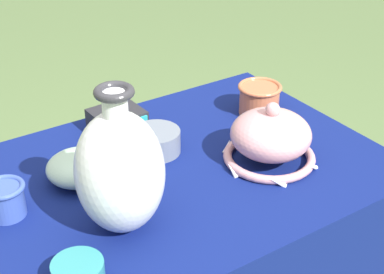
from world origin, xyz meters
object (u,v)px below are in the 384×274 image
Objects in this scene: vase_tall_bulbous at (120,171)px; cup_wide_terracotta at (259,98)px; pot_squat_slate at (156,141)px; bowl_shallow_celadon at (79,167)px; mosaic_tile_box at (118,122)px; vase_dome_bell at (270,139)px; cup_wide_cobalt at (5,199)px; pot_squat_teal at (78,273)px.

vase_tall_bulbous is 2.59× the size of cup_wide_terracotta.
pot_squat_slate is 0.22m from bowl_shallow_celadon.
bowl_shallow_celadon is at bearing -176.51° from pot_squat_slate.
mosaic_tile_box is 0.42m from cup_wide_terracotta.
vase_dome_bell reaches higher than pot_squat_slate.
vase_tall_bulbous is at bearing -133.37° from pot_squat_slate.
pot_squat_slate is 1.37× the size of cup_wide_cobalt.
vase_dome_bell is at bearing -56.04° from mosaic_tile_box.
cup_wide_terracotta reaches higher than bowl_shallow_celadon.
pot_squat_slate is at bearing 42.34° from pot_squat_teal.
mosaic_tile_box is at bearing 162.99° from cup_wide_terracotta.
bowl_shallow_celadon is (-0.01, 0.21, -0.11)m from vase_tall_bulbous.
vase_dome_bell is 0.29m from pot_squat_slate.
pot_squat_slate is at bearing -78.46° from mosaic_tile_box.
vase_tall_bulbous reaches higher than cup_wide_terracotta.
cup_wide_cobalt is (-0.41, -0.05, 0.01)m from pot_squat_slate.
pot_squat_teal is 0.35m from bowl_shallow_celadon.
pot_squat_teal is (-0.73, -0.35, -0.02)m from cup_wide_terracotta.
bowl_shallow_celadon is (-0.44, 0.18, -0.03)m from vase_dome_bell.
mosaic_tile_box is at bearing 55.39° from pot_squat_teal.
pot_squat_teal is 0.64× the size of bowl_shallow_celadon.
cup_wide_terracotta is at bearing 56.75° from vase_dome_bell.
cup_wide_terracotta is at bearing -20.00° from mosaic_tile_box.
vase_tall_bulbous reaches higher than pot_squat_slate.
bowl_shallow_celadon is at bearing -142.51° from mosaic_tile_box.
cup_wide_cobalt is 0.19m from bowl_shallow_celadon.
vase_dome_bell reaches higher than bowl_shallow_celadon.
mosaic_tile_box is 1.37× the size of pot_squat_teal.
cup_wide_terracotta is at bearing 3.41° from pot_squat_slate.
cup_wide_terracotta is 1.26× the size of pot_squat_teal.
cup_wide_cobalt is at bearing -172.90° from pot_squat_slate.
mosaic_tile_box is 0.15m from pot_squat_slate.
vase_tall_bulbous is 0.28m from cup_wide_cobalt.
vase_dome_bell is at bearing 13.26° from pot_squat_teal.
cup_wide_terracotta is at bearing 3.44° from bowl_shallow_celadon.
pot_squat_teal is (-0.58, -0.14, -0.04)m from vase_dome_bell.
vase_dome_bell is 0.60m from pot_squat_teal.
cup_wide_cobalt is at bearing -155.49° from mosaic_tile_box.
bowl_shallow_celadon is at bearing 65.55° from pot_squat_teal.
cup_wide_terracotta reaches higher than cup_wide_cobalt.
mosaic_tile_box is 0.58m from pot_squat_teal.
bowl_shallow_celadon is (-0.22, -0.01, 0.01)m from pot_squat_slate.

